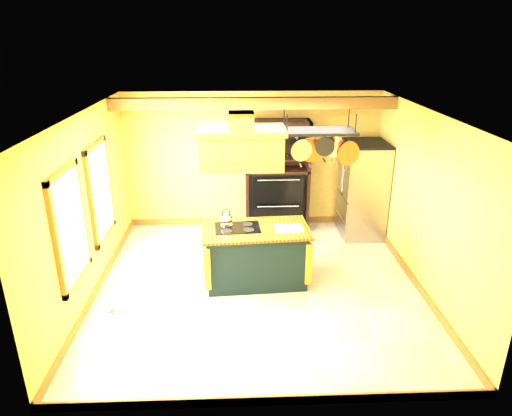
{
  "coord_description": "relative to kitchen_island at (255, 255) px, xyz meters",
  "views": [
    {
      "loc": [
        -0.29,
        -6.28,
        3.77
      ],
      "look_at": [
        -0.02,
        0.3,
        1.19
      ],
      "focal_mm": 32.0,
      "sensor_mm": 36.0,
      "label": 1
    }
  ],
  "objects": [
    {
      "name": "hutch",
      "position": [
        0.51,
        2.13,
        0.39
      ],
      "size": [
        1.24,
        0.56,
        2.2
      ],
      "color": "black",
      "rests_on": "floor"
    },
    {
      "name": "wall_back",
      "position": [
        0.04,
        2.36,
        0.88
      ],
      "size": [
        5.0,
        0.02,
        2.7
      ],
      "primitive_type": "cube",
      "color": "#DFBF51",
      "rests_on": "floor"
    },
    {
      "name": "window_near",
      "position": [
        -2.43,
        -0.94,
        0.93
      ],
      "size": [
        0.06,
        1.06,
        1.56
      ],
      "color": "olive",
      "rests_on": "wall_left"
    },
    {
      "name": "wall_front",
      "position": [
        0.04,
        -2.64,
        0.88
      ],
      "size": [
        5.0,
        0.02,
        2.7
      ],
      "primitive_type": "cube",
      "color": "#DFBF51",
      "rests_on": "floor"
    },
    {
      "name": "floor",
      "position": [
        0.04,
        -0.14,
        -0.47
      ],
      "size": [
        5.0,
        5.0,
        0.0
      ],
      "primitive_type": "plane",
      "color": "beige",
      "rests_on": "ground"
    },
    {
      "name": "kitchen_island",
      "position": [
        0.0,
        0.0,
        0.0
      ],
      "size": [
        1.71,
        1.03,
        1.11
      ],
      "rotation": [
        0.0,
        0.0,
        0.07
      ],
      "color": "black",
      "rests_on": "floor"
    },
    {
      "name": "wall_left",
      "position": [
        -2.46,
        -0.14,
        0.88
      ],
      "size": [
        0.02,
        5.0,
        2.7
      ],
      "primitive_type": "cube",
      "color": "#DFBF51",
      "rests_on": "floor"
    },
    {
      "name": "wall_right",
      "position": [
        2.54,
        -0.14,
        0.88
      ],
      "size": [
        0.02,
        5.0,
        2.7
      ],
      "primitive_type": "cube",
      "color": "#DFBF51",
      "rests_on": "floor"
    },
    {
      "name": "range_hood",
      "position": [
        -0.2,
        -0.0,
        1.75
      ],
      "size": [
        1.26,
        0.71,
        0.8
      ],
      "color": "gold",
      "rests_on": "ceiling"
    },
    {
      "name": "window_far",
      "position": [
        -2.43,
        0.46,
        0.93
      ],
      "size": [
        0.06,
        1.06,
        1.56
      ],
      "color": "olive",
      "rests_on": "wall_left"
    },
    {
      "name": "floor_register",
      "position": [
        -1.99,
        -0.81,
        -0.46
      ],
      "size": [
        0.3,
        0.19,
        0.01
      ],
      "primitive_type": "cube",
      "rotation": [
        0.0,
        0.0,
        -0.28
      ],
      "color": "black",
      "rests_on": "floor"
    },
    {
      "name": "pot_rack",
      "position": [
        0.92,
        -0.0,
        1.83
      ],
      "size": [
        1.16,
        0.53,
        0.76
      ],
      "color": "black",
      "rests_on": "ceiling"
    },
    {
      "name": "ceiling",
      "position": [
        0.04,
        -0.14,
        2.23
      ],
      "size": [
        5.0,
        5.0,
        0.0
      ],
      "primitive_type": "plane",
      "rotation": [
        3.14,
        0.0,
        0.0
      ],
      "color": "white",
      "rests_on": "wall_back"
    },
    {
      "name": "refrigerator",
      "position": [
        2.13,
        1.76,
        0.41
      ],
      "size": [
        0.78,
        0.92,
        1.8
      ],
      "color": "#919399",
      "rests_on": "floor"
    },
    {
      "name": "ceiling_beam",
      "position": [
        0.04,
        1.56,
        2.12
      ],
      "size": [
        5.0,
        0.15,
        0.2
      ],
      "primitive_type": "cube",
      "color": "olive",
      "rests_on": "ceiling"
    }
  ]
}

